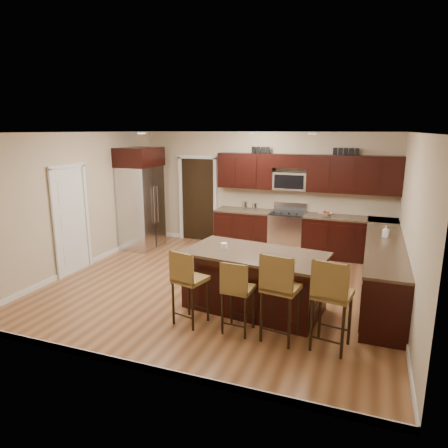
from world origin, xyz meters
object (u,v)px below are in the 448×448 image
at_px(island, 254,282).
at_px(stool_right, 280,287).
at_px(refrigerator, 141,198).
at_px(stool_mid, 237,289).
at_px(stool_extra, 331,295).
at_px(stool_left, 187,279).
at_px(range, 287,232).

xyz_separation_m(island, stool_right, (0.58, -0.85, 0.33)).
bearing_deg(island, stool_right, -47.88).
bearing_deg(refrigerator, stool_right, -38.27).
relative_size(stool_mid, stool_right, 0.86).
relative_size(stool_mid, refrigerator, 0.44).
relative_size(refrigerator, stool_extra, 1.93).
height_order(stool_right, stool_extra, same).
xyz_separation_m(stool_mid, refrigerator, (-3.43, 3.16, 0.55)).
bearing_deg(island, stool_mid, -82.49).
xyz_separation_m(stool_right, stool_extra, (0.65, 0.00, 0.00)).
relative_size(stool_right, stool_extra, 1.00).
distance_m(stool_right, refrigerator, 5.13).
bearing_deg(stool_left, range, 94.91).
bearing_deg(island, refrigerator, 153.68).
distance_m(stool_mid, stool_right, 0.60).
bearing_deg(stool_right, stool_extra, 8.79).
bearing_deg(stool_left, stool_mid, 13.82).
bearing_deg(stool_extra, range, 117.77).
bearing_deg(refrigerator, stool_left, -49.56).
height_order(stool_left, stool_mid, stool_left).
bearing_deg(stool_extra, refrigerator, 154.62).
bearing_deg(range, island, -87.60).
bearing_deg(stool_extra, island, 154.18).
height_order(island, stool_mid, stool_mid).
relative_size(range, stool_right, 0.91).
xyz_separation_m(refrigerator, stool_extra, (4.66, -3.17, -0.44)).
distance_m(range, stool_left, 4.01).
xyz_separation_m(range, stool_mid, (0.13, -3.96, 0.18)).
height_order(stool_mid, refrigerator, refrigerator).
height_order(stool_left, refrigerator, refrigerator).
distance_m(stool_mid, refrigerator, 4.69).
bearing_deg(stool_right, island, 133.22).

